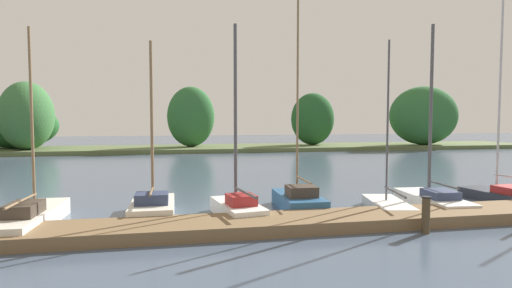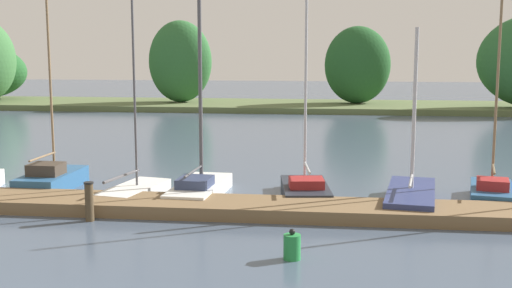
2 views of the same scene
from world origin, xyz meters
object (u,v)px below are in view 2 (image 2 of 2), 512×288
at_px(sailboat_6, 200,185).
at_px(sailboat_8, 411,195).
at_px(sailboat_4, 53,177).
at_px(sailboat_9, 492,189).
at_px(sailboat_5, 136,189).
at_px(sailboat_7, 305,186).
at_px(mooring_piling_1, 89,201).
at_px(channel_buoy_1, 292,247).

xyz_separation_m(sailboat_6, sailboat_8, (6.21, -0.35, -0.06)).
xyz_separation_m(sailboat_4, sailboat_9, (13.50, -0.03, -0.02)).
xyz_separation_m(sailboat_5, sailboat_6, (1.91, 0.30, 0.11)).
relative_size(sailboat_5, sailboat_6, 0.89).
bearing_deg(sailboat_9, sailboat_7, 102.64).
bearing_deg(sailboat_9, sailboat_6, 104.31).
relative_size(sailboat_9, mooring_piling_1, 7.90).
relative_size(sailboat_4, sailboat_8, 1.60).
relative_size(sailboat_5, mooring_piling_1, 5.67).
bearing_deg(sailboat_5, mooring_piling_1, -176.00).
xyz_separation_m(sailboat_5, sailboat_7, (5.07, 0.62, 0.10)).
height_order(sailboat_6, sailboat_9, sailboat_9).
bearing_deg(mooring_piling_1, sailboat_5, 82.52).
xyz_separation_m(sailboat_6, channel_buoy_1, (3.15, -5.51, -0.08)).
height_order(mooring_piling_1, channel_buoy_1, mooring_piling_1).
distance_m(sailboat_5, channel_buoy_1, 7.27).
bearing_deg(sailboat_7, sailboat_8, -109.78).
bearing_deg(sailboat_8, channel_buoy_1, 157.76).
distance_m(sailboat_4, sailboat_7, 8.04).
distance_m(sailboat_8, channel_buoy_1, 6.00).
distance_m(sailboat_6, sailboat_9, 8.63).
bearing_deg(sailboat_7, sailboat_4, 81.48).
height_order(sailboat_5, mooring_piling_1, sailboat_5).
xyz_separation_m(sailboat_8, channel_buoy_1, (-3.06, -5.16, -0.02)).
xyz_separation_m(sailboat_4, sailboat_8, (11.09, -0.83, -0.09)).
relative_size(sailboat_5, sailboat_8, 1.17).
relative_size(sailboat_7, sailboat_9, 1.00).
relative_size(sailboat_5, sailboat_9, 0.72).
xyz_separation_m(mooring_piling_1, channel_buoy_1, (5.43, -2.43, -0.24)).
xyz_separation_m(sailboat_4, sailboat_5, (2.97, -0.78, -0.15)).
distance_m(sailboat_5, sailboat_6, 1.94).
height_order(sailboat_8, mooring_piling_1, sailboat_8).
bearing_deg(channel_buoy_1, sailboat_9, 47.47).
height_order(sailboat_7, mooring_piling_1, sailboat_7).
xyz_separation_m(sailboat_8, sailboat_9, (2.40, 0.80, 0.08)).
bearing_deg(sailboat_6, sailboat_4, 87.86).
distance_m(sailboat_5, mooring_piling_1, 2.82).
xyz_separation_m(sailboat_7, mooring_piling_1, (-5.43, -3.40, 0.18)).
relative_size(sailboat_7, sailboat_8, 1.63).
relative_size(sailboat_7, channel_buoy_1, 12.22).
distance_m(sailboat_4, mooring_piling_1, 4.41).
height_order(sailboat_4, sailboat_6, sailboat_4).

